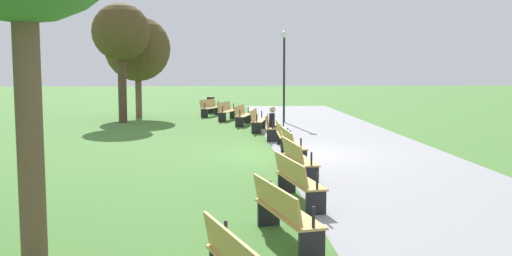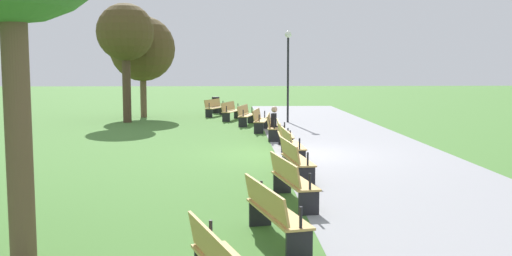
# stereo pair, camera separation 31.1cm
# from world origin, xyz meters

# --- Properties ---
(ground_plane) EXTENTS (120.00, 120.00, 0.00)m
(ground_plane) POSITION_xyz_m (0.00, 0.00, 0.00)
(ground_plane) COLOR #477A33
(path_paving) EXTENTS (42.36, 5.25, 0.01)m
(path_paving) POSITION_xyz_m (0.00, 2.20, 0.00)
(path_paving) COLOR #939399
(path_paving) RESTS_ON ground
(bench_0) EXTENTS (2.01, 1.17, 0.89)m
(bench_0) POSITION_xyz_m (-13.61, -2.66, 0.48)
(bench_0) COLOR tan
(bench_0) RESTS_ON ground
(bench_1) EXTENTS (2.03, 1.05, 0.89)m
(bench_1) POSITION_xyz_m (-11.22, -1.81, 0.48)
(bench_1) COLOR tan
(bench_1) RESTS_ON ground
(bench_2) EXTENTS (2.03, 0.93, 0.89)m
(bench_2) POSITION_xyz_m (-8.79, -1.13, 0.48)
(bench_2) COLOR tan
(bench_2) RESTS_ON ground
(bench_3) EXTENTS (2.03, 0.80, 0.89)m
(bench_3) POSITION_xyz_m (-6.31, -0.61, 0.48)
(bench_3) COLOR tan
(bench_3) RESTS_ON ground
(bench_4) EXTENTS (2.02, 0.67, 0.89)m
(bench_4) POSITION_xyz_m (-3.80, -0.27, 0.48)
(bench_4) COLOR tan
(bench_4) RESTS_ON ground
(bench_5) EXTENTS (1.99, 0.54, 0.89)m
(bench_5) POSITION_xyz_m (-1.27, -0.09, 0.48)
(bench_5) COLOR tan
(bench_5) RESTS_ON ground
(bench_6) EXTENTS (1.99, 0.54, 0.89)m
(bench_6) POSITION_xyz_m (1.27, -0.09, 0.48)
(bench_6) COLOR tan
(bench_6) RESTS_ON ground
(bench_7) EXTENTS (2.02, 0.67, 0.89)m
(bench_7) POSITION_xyz_m (3.80, -0.27, 0.48)
(bench_7) COLOR tan
(bench_7) RESTS_ON ground
(bench_8) EXTENTS (2.03, 0.80, 0.89)m
(bench_8) POSITION_xyz_m (6.31, -0.61, 0.48)
(bench_8) COLOR tan
(bench_8) RESTS_ON ground
(bench_9) EXTENTS (2.03, 0.93, 0.89)m
(bench_9) POSITION_xyz_m (8.79, -1.13, 0.48)
(bench_9) COLOR tan
(bench_9) RESTS_ON ground
(person_seated) EXTENTS (0.36, 0.54, 1.20)m
(person_seated) POSITION_xyz_m (-3.56, -0.14, 0.64)
(person_seated) COLOR black
(person_seated) RESTS_ON ground
(tree_3) EXTENTS (2.67, 2.67, 5.55)m
(tree_3) POSITION_xyz_m (-10.28, -6.68, 4.15)
(tree_3) COLOR #4C3828
(tree_3) RESTS_ON ground
(tree_4) EXTENTS (3.33, 3.33, 5.20)m
(tree_4) POSITION_xyz_m (-13.04, -6.32, 3.52)
(tree_4) COLOR brown
(tree_4) RESTS_ON ground
(lamp_post) EXTENTS (0.32, 0.32, 4.27)m
(lamp_post) POSITION_xyz_m (-9.99, 0.88, 2.95)
(lamp_post) COLOR black
(lamp_post) RESTS_ON ground
(trash_bin) EXTENTS (0.43, 0.43, 0.92)m
(trash_bin) POSITION_xyz_m (-15.52, -2.66, 0.46)
(trash_bin) COLOR black
(trash_bin) RESTS_ON ground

